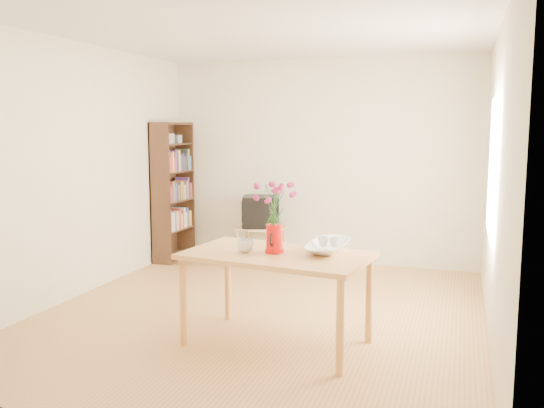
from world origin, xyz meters
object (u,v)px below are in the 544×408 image
(mug, at_px, (246,246))
(bowl, at_px, (328,225))
(table, at_px, (277,263))
(pitcher, at_px, (274,240))
(television, at_px, (262,211))

(mug, relative_size, bowl, 0.30)
(table, distance_m, bowl, 0.51)
(pitcher, distance_m, mug, 0.24)
(mug, height_order, bowl, bowl)
(table, bearing_deg, pitcher, 160.94)
(pitcher, xyz_separation_m, mug, (-0.22, -0.05, -0.05))
(pitcher, height_order, television, pitcher)
(pitcher, distance_m, television, 2.87)
(pitcher, xyz_separation_m, bowl, (0.39, 0.20, 0.10))
(table, height_order, pitcher, pitcher)
(table, bearing_deg, television, 119.44)
(mug, bearing_deg, bowl, 178.88)
(pitcher, xyz_separation_m, television, (-1.05, 2.67, -0.19))
(mug, distance_m, bowl, 0.68)
(mug, xyz_separation_m, television, (-0.82, 2.72, -0.14))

